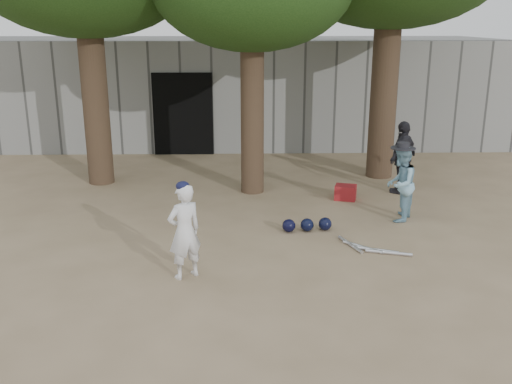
{
  "coord_description": "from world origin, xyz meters",
  "views": [
    {
      "loc": [
        0.4,
        -7.51,
        3.52
      ],
      "look_at": [
        0.6,
        1.0,
        0.95
      ],
      "focal_mm": 40.0,
      "sensor_mm": 36.0,
      "label": 1
    }
  ],
  "objects_px": {
    "spectator_blue": "(400,184)",
    "spectator_dark": "(403,157)",
    "boy_player": "(184,232)",
    "red_bag": "(346,192)"
  },
  "relations": [
    {
      "from": "spectator_blue",
      "to": "spectator_dark",
      "type": "distance_m",
      "value": 1.82
    },
    {
      "from": "boy_player",
      "to": "spectator_blue",
      "type": "bearing_deg",
      "value": 179.23
    },
    {
      "from": "boy_player",
      "to": "red_bag",
      "type": "bearing_deg",
      "value": -162.23
    },
    {
      "from": "boy_player",
      "to": "red_bag",
      "type": "relative_size",
      "value": 3.29
    },
    {
      "from": "spectator_blue",
      "to": "spectator_dark",
      "type": "xyz_separation_m",
      "value": [
        0.51,
        1.74,
        0.08
      ]
    },
    {
      "from": "spectator_dark",
      "to": "boy_player",
      "type": "bearing_deg",
      "value": -0.54
    },
    {
      "from": "spectator_blue",
      "to": "boy_player",
      "type": "bearing_deg",
      "value": -29.73
    },
    {
      "from": "red_bag",
      "to": "spectator_dark",
      "type": "bearing_deg",
      "value": 20.37
    },
    {
      "from": "red_bag",
      "to": "spectator_blue",
      "type": "bearing_deg",
      "value": -59.64
    },
    {
      "from": "spectator_blue",
      "to": "spectator_dark",
      "type": "relative_size",
      "value": 0.9
    }
  ]
}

